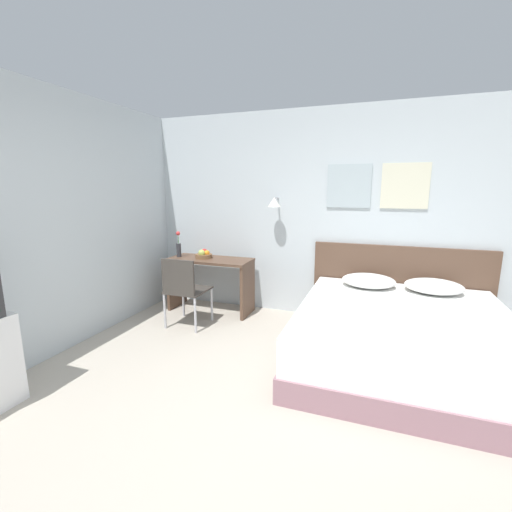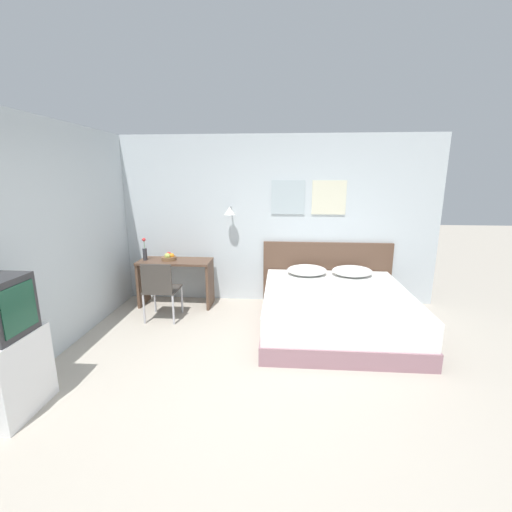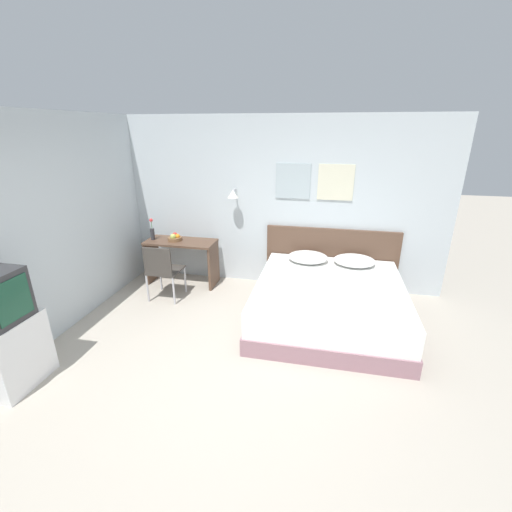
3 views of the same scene
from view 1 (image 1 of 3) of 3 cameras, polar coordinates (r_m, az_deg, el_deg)
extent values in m
plane|color=#B2A899|center=(2.53, -2.31, -30.14)|extent=(24.00, 24.00, 0.00)
cube|color=silver|center=(4.50, 10.55, 6.60)|extent=(5.39, 0.06, 2.65)
cube|color=#A8B7BC|center=(4.40, 15.22, 11.19)|extent=(0.52, 0.02, 0.52)
cube|color=beige|center=(4.39, 23.58, 10.66)|extent=(0.52, 0.02, 0.52)
cylinder|color=#B2B2B7|center=(4.50, 3.40, 9.64)|extent=(0.02, 0.16, 0.02)
cone|color=white|center=(4.42, 3.06, 8.96)|extent=(0.17, 0.17, 0.12)
cube|color=gray|center=(3.68, 22.81, -14.84)|extent=(1.92, 2.02, 0.22)
cube|color=white|center=(3.57, 23.15, -10.87)|extent=(1.89, 1.98, 0.33)
cube|color=brown|center=(4.53, 22.60, -4.71)|extent=(2.04, 0.06, 1.00)
ellipsoid|color=white|center=(4.18, 18.25, -3.92)|extent=(0.60, 0.48, 0.14)
ellipsoid|color=white|center=(4.22, 27.51, -4.49)|extent=(0.60, 0.48, 0.14)
cube|color=white|center=(3.22, 24.36, -9.65)|extent=(0.27, 0.35, 0.06)
cube|color=white|center=(2.80, 23.88, -12.77)|extent=(0.34, 0.28, 0.06)
cube|color=brown|center=(4.68, -7.66, -0.63)|extent=(1.13, 0.49, 0.03)
cube|color=brown|center=(5.04, -13.08, -4.29)|extent=(0.04, 0.45, 0.70)
cube|color=brown|center=(4.55, -1.40, -5.66)|extent=(0.04, 0.45, 0.70)
cube|color=#3D3833|center=(4.31, -11.23, -5.59)|extent=(0.46, 0.46, 0.02)
cube|color=#3D3833|center=(4.08, -12.89, -3.46)|extent=(0.42, 0.03, 0.41)
cylinder|color=#B7B7BC|center=(4.65, -12.02, -7.28)|extent=(0.03, 0.03, 0.43)
cylinder|color=#B7B7BC|center=(4.45, -7.38, -7.97)|extent=(0.03, 0.03, 0.43)
cylinder|color=#B7B7BC|center=(4.32, -14.96, -8.87)|extent=(0.03, 0.03, 0.43)
cylinder|color=#B7B7BC|center=(4.11, -10.08, -9.73)|extent=(0.03, 0.03, 0.43)
cylinder|color=brown|center=(4.72, -8.70, -0.01)|extent=(0.23, 0.23, 0.05)
sphere|color=orange|center=(4.70, -8.18, 0.50)|extent=(0.08, 0.08, 0.08)
sphere|color=red|center=(4.75, -8.62, 0.68)|extent=(0.09, 0.09, 0.09)
sphere|color=#B2C156|center=(4.67, -9.06, 0.51)|extent=(0.09, 0.09, 0.09)
cylinder|color=#333338|center=(4.86, -12.74, 0.97)|extent=(0.07, 0.07, 0.19)
cylinder|color=#3D7538|center=(4.84, -12.83, 2.88)|extent=(0.01, 0.01, 0.14)
sphere|color=#DB3838|center=(4.83, -12.86, 3.70)|extent=(0.06, 0.06, 0.06)
camera|label=2|loc=(1.19, -137.64, 9.55)|focal=24.00mm
camera|label=3|loc=(1.16, -172.53, 31.54)|focal=24.00mm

